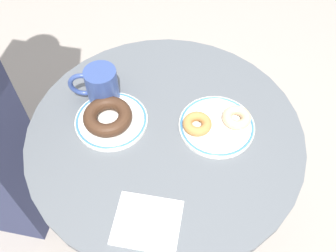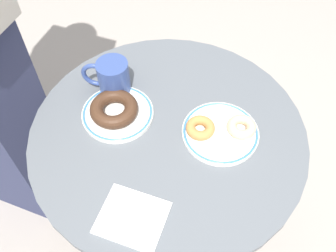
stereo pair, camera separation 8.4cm
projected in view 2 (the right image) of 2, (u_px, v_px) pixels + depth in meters
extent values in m
cube|color=#9E9389|center=(167.00, 236.00, 1.46)|extent=(7.00, 7.00, 0.02)
cylinder|color=#565B60|center=(166.00, 133.00, 0.89)|extent=(0.67, 0.67, 0.02)
cylinder|color=#565B60|center=(167.00, 195.00, 1.17)|extent=(0.06, 0.06, 0.67)
cylinder|color=#565B60|center=(167.00, 234.00, 1.45)|extent=(0.38, 0.38, 0.03)
cylinder|color=white|center=(116.00, 113.00, 0.91)|extent=(0.18, 0.18, 0.01)
torus|color=#3D75BC|center=(116.00, 113.00, 0.91)|extent=(0.17, 0.17, 0.01)
cylinder|color=white|center=(218.00, 133.00, 0.88)|extent=(0.18, 0.18, 0.01)
torus|color=#3D75BC|center=(218.00, 132.00, 0.87)|extent=(0.18, 0.18, 0.01)
torus|color=#422819|center=(112.00, 109.00, 0.89)|extent=(0.15, 0.15, 0.03)
torus|color=#E0B789|center=(240.00, 127.00, 0.86)|extent=(0.10, 0.10, 0.02)
torus|color=#BC7F42|center=(198.00, 128.00, 0.86)|extent=(0.10, 0.10, 0.02)
cube|color=white|center=(130.00, 218.00, 0.75)|extent=(0.17, 0.15, 0.01)
cylinder|color=#334784|center=(112.00, 78.00, 0.92)|extent=(0.08, 0.08, 0.10)
torus|color=#334784|center=(94.00, 75.00, 0.92)|extent=(0.08, 0.02, 0.07)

